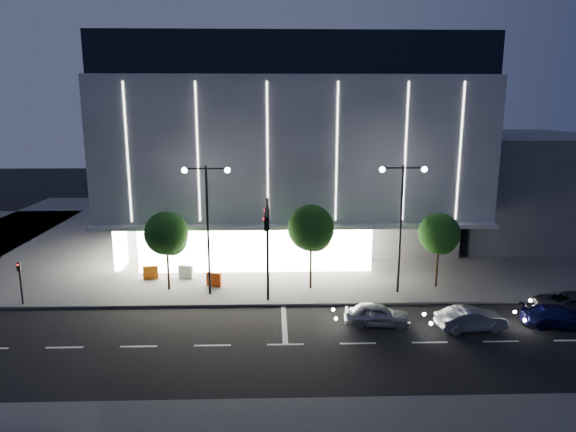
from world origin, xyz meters
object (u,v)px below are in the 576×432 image
(barrier_a, at_px, (151,273))
(tree_right, at_px, (439,236))
(traffic_mast, at_px, (267,234))
(barrier_b, at_px, (186,272))
(street_lamp_east, at_px, (401,210))
(tree_mid, at_px, (311,231))
(tree_left, at_px, (167,236))
(barrier_c, at_px, (214,279))
(car_third, at_px, (559,316))
(car_lead, at_px, (377,314))
(ped_signal_far, at_px, (20,279))
(street_lamp_west, at_px, (207,211))
(car_second, at_px, (471,319))

(barrier_a, bearing_deg, tree_right, -17.22)
(traffic_mast, bearing_deg, barrier_b, 136.02)
(street_lamp_east, height_order, tree_mid, street_lamp_east)
(tree_left, relative_size, barrier_c, 5.20)
(tree_mid, distance_m, car_third, 16.15)
(car_lead, bearing_deg, barrier_b, 62.27)
(street_lamp_east, xyz_separation_m, barrier_c, (-12.89, 1.53, -5.31))
(ped_signal_far, distance_m, barrier_a, 8.71)
(street_lamp_west, relative_size, barrier_c, 8.18)
(traffic_mast, xyz_separation_m, car_third, (17.29, -2.93, -4.41))
(car_second, height_order, car_third, car_second)
(car_second, distance_m, car_third, 5.44)
(street_lamp_west, height_order, ped_signal_far, street_lamp_west)
(tree_right, xyz_separation_m, car_lead, (-5.49, -6.10, -3.22))
(street_lamp_east, bearing_deg, tree_left, 176.35)
(street_lamp_west, relative_size, car_lead, 2.30)
(car_second, distance_m, barrier_c, 17.42)
(barrier_a, bearing_deg, tree_left, -61.64)
(tree_left, relative_size, tree_right, 1.04)
(traffic_mast, xyz_separation_m, ped_signal_far, (-16.00, 1.16, -3.14))
(barrier_b, bearing_deg, tree_mid, 0.95)
(car_second, bearing_deg, car_third, -94.22)
(ped_signal_far, height_order, barrier_a, ped_signal_far)
(street_lamp_east, height_order, car_lead, street_lamp_east)
(barrier_a, distance_m, barrier_b, 2.60)
(street_lamp_east, relative_size, tree_left, 1.57)
(street_lamp_east, relative_size, car_second, 2.22)
(tree_left, bearing_deg, tree_right, -0.00)
(barrier_b, relative_size, barrier_c, 1.00)
(street_lamp_west, height_order, street_lamp_east, same)
(street_lamp_west, relative_size, tree_right, 1.63)
(street_lamp_west, distance_m, barrier_b, 6.63)
(tree_left, distance_m, tree_right, 19.00)
(traffic_mast, xyz_separation_m, barrier_b, (-6.19, 5.97, -4.38))
(street_lamp_west, height_order, car_third, street_lamp_west)
(traffic_mast, xyz_separation_m, tree_left, (-6.97, 3.68, -0.99))
(car_third, bearing_deg, ped_signal_far, 90.35)
(car_second, distance_m, barrier_a, 22.58)
(street_lamp_west, xyz_separation_m, street_lamp_east, (13.00, 0.00, 0.00))
(street_lamp_west, distance_m, barrier_c, 5.52)
(tree_mid, relative_size, tree_right, 1.12)
(car_lead, relative_size, barrier_b, 3.56)
(street_lamp_east, relative_size, barrier_a, 8.18)
(street_lamp_east, bearing_deg, barrier_c, 173.24)
(street_lamp_east, relative_size, barrier_c, 8.18)
(ped_signal_far, distance_m, car_second, 28.23)
(car_lead, relative_size, barrier_c, 3.56)
(traffic_mast, bearing_deg, car_second, -15.43)
(barrier_c, bearing_deg, ped_signal_far, -149.20)
(street_lamp_east, xyz_separation_m, barrier_a, (-17.79, 3.22, -5.31))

